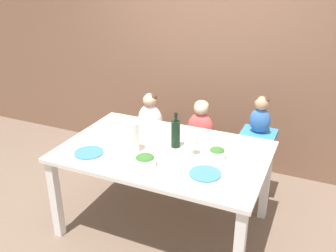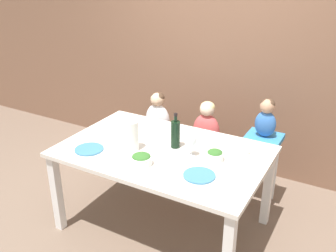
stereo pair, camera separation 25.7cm
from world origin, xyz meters
name	(u,v)px [view 1 (the left image)]	position (x,y,z in m)	size (l,w,h in m)	color
ground_plane	(164,224)	(0.00, 0.00, 0.00)	(14.00, 14.00, 0.00)	#705B4C
wall_back	(217,45)	(0.00, 1.35, 1.35)	(10.00, 0.06, 2.70)	brown
dining_table	(164,159)	(0.00, 0.00, 0.67)	(1.66, 1.07, 0.75)	silver
chair_far_left	(151,142)	(-0.51, 0.76, 0.38)	(0.37, 0.36, 0.46)	silver
chair_far_center	(200,152)	(0.05, 0.76, 0.38)	(0.37, 0.36, 0.46)	silver
chair_right_highchair	(257,149)	(0.62, 0.76, 0.53)	(0.32, 0.31, 0.70)	silver
person_child_left	(150,116)	(-0.51, 0.76, 0.69)	(0.27, 0.18, 0.47)	silver
person_child_center	(201,124)	(0.05, 0.76, 0.69)	(0.27, 0.18, 0.47)	#C64C4C
person_baby_right	(261,114)	(0.62, 0.76, 0.89)	(0.19, 0.13, 0.36)	#3366B2
wine_bottle	(176,133)	(0.06, 0.09, 0.88)	(0.08, 0.08, 0.30)	black
paper_towel_roll	(132,137)	(-0.23, -0.12, 0.88)	(0.12, 0.12, 0.25)	white
wine_glass_near	(194,140)	(0.25, 0.02, 0.89)	(0.08, 0.08, 0.19)	white
salad_bowl_large	(145,160)	(-0.03, -0.29, 0.80)	(0.17, 0.17, 0.09)	white
salad_bowl_small	(217,153)	(0.43, 0.05, 0.80)	(0.14, 0.14, 0.09)	white
dinner_plate_front_left	(89,153)	(-0.52, -0.30, 0.76)	(0.23, 0.23, 0.01)	teal
dinner_plate_back_left	(137,129)	(-0.39, 0.27, 0.76)	(0.23, 0.23, 0.01)	silver
dinner_plate_back_right	(236,146)	(0.52, 0.30, 0.76)	(0.23, 0.23, 0.01)	silver
dinner_plate_front_right	(205,174)	(0.43, -0.23, 0.76)	(0.23, 0.23, 0.01)	teal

